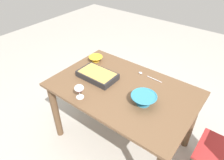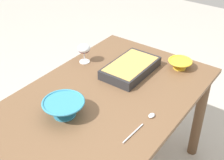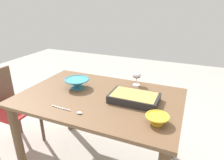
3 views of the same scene
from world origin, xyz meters
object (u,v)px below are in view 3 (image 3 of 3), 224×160
at_px(dining_table, 100,110).
at_px(mixing_bowl, 77,83).
at_px(casserole_dish, 134,97).
at_px(chair, 8,107).
at_px(small_bowl, 157,119).
at_px(wine_glass, 137,76).
at_px(serving_spoon, 72,111).

relative_size(dining_table, mixing_bowl, 6.08).
relative_size(dining_table, casserole_dish, 3.51).
relative_size(casserole_dish, mixing_bowl, 1.73).
bearing_deg(chair, dining_table, -174.18).
distance_m(dining_table, chair, 1.07).
height_order(dining_table, chair, chair).
distance_m(chair, mixing_bowl, 0.87).
bearing_deg(dining_table, casserole_dish, -175.79).
distance_m(chair, casserole_dish, 1.41).
distance_m(dining_table, mixing_bowl, 0.34).
xyz_separation_m(chair, mixing_bowl, (-0.78, -0.18, 0.34)).
relative_size(chair, casserole_dish, 2.22).
bearing_deg(chair, small_bowl, 176.00).
distance_m(dining_table, small_bowl, 0.61).
bearing_deg(dining_table, small_bowl, 157.95).
relative_size(chair, wine_glass, 6.45).
height_order(dining_table, small_bowl, small_bowl).
bearing_deg(serving_spoon, wine_glass, -114.05).
distance_m(small_bowl, serving_spoon, 0.62).
distance_m(wine_glass, small_bowl, 0.66).
bearing_deg(small_bowl, wine_glass, -61.38).
relative_size(wine_glass, serving_spoon, 0.49).
distance_m(wine_glass, mixing_bowl, 0.58).
xyz_separation_m(wine_glass, casserole_dish, (-0.08, 0.33, -0.06)).
bearing_deg(small_bowl, dining_table, -22.05).
relative_size(dining_table, small_bowl, 8.65).
height_order(chair, serving_spoon, chair).
relative_size(casserole_dish, small_bowl, 2.46).
relative_size(mixing_bowl, serving_spoon, 0.82).
height_order(casserole_dish, mixing_bowl, mixing_bowl).
distance_m(mixing_bowl, serving_spoon, 0.44).
bearing_deg(mixing_bowl, serving_spoon, 117.49).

